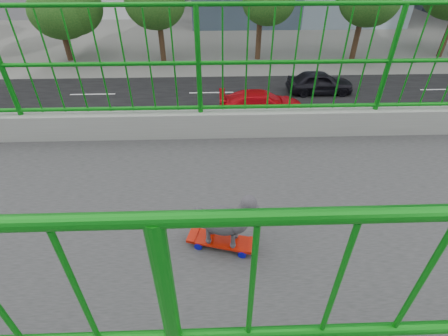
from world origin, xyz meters
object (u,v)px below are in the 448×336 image
skateboard (222,241)px  poodle (226,219)px  car_4 (320,82)px  car_0 (361,222)px  car_3 (262,104)px

skateboard → poodle: bearing=90.0°
car_4 → poodle: bearing=159.7°
skateboard → poodle: 0.25m
car_0 → car_3: 9.87m
skateboard → car_0: (-6.29, 5.06, -6.37)m
car_4 → skateboard: bearing=159.6°
poodle → car_4: (-19.10, 7.06, -6.56)m
car_3 → poodle: bearing=170.2°
car_3 → car_4: 5.37m
car_3 → car_0: bearing=-166.6°
skateboard → car_0: size_ratio=0.14×
car_0 → car_4: 12.96m
poodle → skateboard: bearing=-90.0°
car_3 → car_4: size_ratio=1.15×
poodle → car_3: (-15.90, 2.75, -6.57)m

